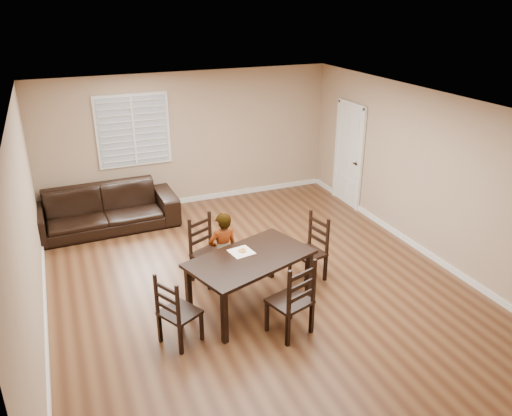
# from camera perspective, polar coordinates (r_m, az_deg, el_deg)

# --- Properties ---
(ground) EXTENTS (7.00, 7.00, 0.00)m
(ground) POSITION_cam_1_polar(r_m,az_deg,el_deg) (7.72, -0.11, -8.38)
(ground) COLOR brown
(ground) RESTS_ON ground
(room) EXTENTS (6.04, 7.04, 2.72)m
(room) POSITION_cam_1_polar(r_m,az_deg,el_deg) (7.12, -0.41, 4.87)
(room) COLOR tan
(room) RESTS_ON ground
(dining_table) EXTENTS (1.89, 1.43, 0.79)m
(dining_table) POSITION_cam_1_polar(r_m,az_deg,el_deg) (6.80, -0.66, -6.26)
(dining_table) COLOR black
(dining_table) RESTS_ON ground
(chair_near) EXTENTS (0.60, 0.59, 1.03)m
(chair_near) POSITION_cam_1_polar(r_m,az_deg,el_deg) (7.65, -5.96, -4.83)
(chair_near) COLOR black
(chair_near) RESTS_ON ground
(chair_far) EXTENTS (0.60, 0.58, 1.08)m
(chair_far) POSITION_cam_1_polar(r_m,az_deg,el_deg) (6.36, 4.69, -10.88)
(chair_far) COLOR black
(chair_far) RESTS_ON ground
(chair_left) EXTENTS (0.57, 0.58, 0.98)m
(chair_left) POSITION_cam_1_polar(r_m,az_deg,el_deg) (6.30, -9.52, -12.01)
(chair_left) COLOR black
(chair_left) RESTS_ON ground
(chair_right) EXTENTS (0.52, 0.54, 1.02)m
(chair_right) POSITION_cam_1_polar(r_m,az_deg,el_deg) (7.70, 6.68, -4.70)
(chair_right) COLOR black
(chair_right) RESTS_ON ground
(child) EXTENTS (0.47, 0.33, 1.23)m
(child) POSITION_cam_1_polar(r_m,az_deg,el_deg) (7.26, -3.79, -5.04)
(child) COLOR gray
(child) RESTS_ON ground
(napkin) EXTENTS (0.35, 0.35, 0.00)m
(napkin) POSITION_cam_1_polar(r_m,az_deg,el_deg) (6.89, -1.69, -5.03)
(napkin) COLOR silver
(napkin) RESTS_ON dining_table
(donut) EXTENTS (0.11, 0.11, 0.04)m
(donut) POSITION_cam_1_polar(r_m,az_deg,el_deg) (6.89, -1.55, -4.81)
(donut) COLOR #D89D4D
(donut) RESTS_ON napkin
(sofa) EXTENTS (2.70, 1.11, 0.78)m
(sofa) POSITION_cam_1_polar(r_m,az_deg,el_deg) (9.65, -17.05, -0.14)
(sofa) COLOR black
(sofa) RESTS_ON ground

